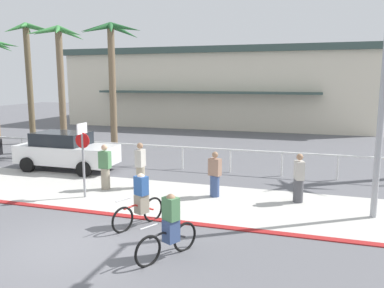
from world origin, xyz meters
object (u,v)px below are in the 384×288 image
Objects in this scene: car_white_1 at (66,151)px; cyclist_red_1 at (140,201)px; palm_tree_2 at (59,61)px; palm_tree_3 at (112,58)px; cyclist_black_0 at (169,228)px; stop_sign_bike_lane at (83,149)px; palm_tree_1 at (28,57)px; pedestrian_0 at (140,167)px; pedestrian_2 at (215,176)px; pedestrian_1 at (105,169)px; pedestrian_3 at (299,180)px.

car_white_1 is 7.86m from cyclist_red_1.
palm_tree_3 reaches higher than palm_tree_2.
cyclist_red_1 is (-1.44, 1.56, 0.00)m from cyclist_black_0.
cyclist_red_1 is at bearing -31.43° from stop_sign_bike_lane.
palm_tree_3 is at bearing 87.61° from car_white_1.
pedestrian_0 is at bearing -34.30° from palm_tree_1.
car_white_1 is at bearing 132.46° from stop_sign_bike_lane.
palm_tree_2 is 0.99× the size of palm_tree_3.
palm_tree_2 reaches higher than pedestrian_2.
palm_tree_3 is at bearing 111.25° from stop_sign_bike_lane.
palm_tree_1 is (-9.37, 8.93, 3.66)m from stop_sign_bike_lane.
cyclist_black_0 is 0.97× the size of cyclist_red_1.
cyclist_black_0 is (7.40, -6.68, -0.18)m from car_white_1.
palm_tree_1 is 18.97m from cyclist_black_0.
cyclist_red_1 is at bearing -112.74° from pedestrian_2.
palm_tree_3 reaches higher than cyclist_black_0.
pedestrian_0 is at bearing 121.16° from cyclist_black_0.
cyclist_black_0 is (4.34, -3.33, -0.98)m from stop_sign_bike_lane.
pedestrian_1 is (-1.14, -0.57, -0.02)m from pedestrian_0.
cyclist_black_0 is (10.23, -10.48, -4.27)m from palm_tree_2.
pedestrian_0 is 1.08× the size of pedestrian_2.
palm_tree_1 reaches higher than cyclist_red_1.
pedestrian_0 is (10.71, -7.30, -4.55)m from palm_tree_1.
palm_tree_3 is (-2.90, 7.45, 3.41)m from stop_sign_bike_lane.
cyclist_red_1 is (12.27, -10.70, -4.64)m from palm_tree_1.
palm_tree_2 reaches higher than pedestrian_3.
stop_sign_bike_lane reaches higher than pedestrian_3.
cyclist_black_0 is 0.95× the size of pedestrian_0.
cyclist_red_1 is 1.00× the size of pedestrian_1.
stop_sign_bike_lane is at bearing 142.49° from cyclist_black_0.
pedestrian_0 is at bearing -37.33° from palm_tree_2.
pedestrian_1 is at bearing -39.45° from palm_tree_1.
palm_tree_1 is 13.20m from pedestrian_1.
palm_tree_1 is at bearing 136.36° from stop_sign_bike_lane.
palm_tree_1 is at bearing 138.89° from cyclist_red_1.
palm_tree_1 reaches higher than palm_tree_3.
palm_tree_1 is 4.30× the size of pedestrian_0.
palm_tree_3 is at bearing 122.14° from cyclist_red_1.
stop_sign_bike_lane is 2.29m from pedestrian_0.
palm_tree_3 is at bearing 115.84° from pedestrian_1.
palm_tree_2 is at bearing 134.33° from cyclist_black_0.
palm_tree_2 reaches higher than pedestrian_1.
pedestrian_1 is 6.80m from pedestrian_3.
pedestrian_1 is (9.57, -7.87, -4.56)m from palm_tree_1.
pedestrian_1 is at bearing -35.06° from car_white_1.
pedestrian_3 is at bearing 39.53° from cyclist_red_1.
cyclist_black_0 is 4.72m from pedestrian_2.
car_white_1 is at bearing 158.63° from pedestrian_0.
pedestrian_3 is at bearing 4.55° from pedestrian_1.
pedestrian_2 is (13.59, -7.54, -4.61)m from palm_tree_1.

